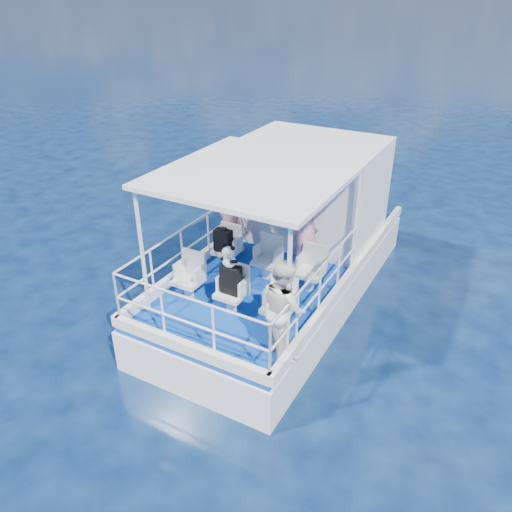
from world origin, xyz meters
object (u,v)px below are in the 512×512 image
at_px(backpack_center, 231,280).
at_px(panda, 229,256).
at_px(passenger_stbd_aft, 284,308).
at_px(passenger_port_fwd, 231,217).

relative_size(backpack_center, panda, 1.27).
xyz_separation_m(passenger_stbd_aft, backpack_center, (-1.24, 0.53, -0.16)).
bearing_deg(panda, passenger_port_fwd, 120.76).
bearing_deg(backpack_center, panda, -146.43).
relative_size(passenger_port_fwd, backpack_center, 3.06).
distance_m(passenger_stbd_aft, panda, 1.39).
distance_m(passenger_port_fwd, passenger_stbd_aft, 3.44).
relative_size(passenger_stbd_aft, panda, 3.99).
height_order(passenger_port_fwd, passenger_stbd_aft, passenger_stbd_aft).
relative_size(passenger_port_fwd, panda, 3.90).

